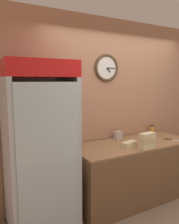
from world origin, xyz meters
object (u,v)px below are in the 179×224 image
sandwich_stack_middle (147,141)px  condiment_jar (152,129)px  chefs_knife (172,140)px  beverage_cooler (38,139)px  sandwich_stack_bottom (147,146)px  sandwich_flat_left (129,144)px  sandwich_stack_top (147,136)px  napkin_dispenser (118,135)px

sandwich_stack_middle → condiment_jar: 0.91m
chefs_knife → condiment_jar: condiment_jar is taller
beverage_cooler → sandwich_stack_bottom: size_ratio=8.28×
chefs_knife → sandwich_stack_bottom: bearing=-169.0°
beverage_cooler → condiment_jar: 2.09m
sandwich_flat_left → sandwich_stack_bottom: bearing=-44.8°
sandwich_stack_bottom → condiment_jar: condiment_jar is taller
sandwich_flat_left → sandwich_stack_middle: bearing=-44.8°
beverage_cooler → sandwich_stack_bottom: bearing=-14.7°
sandwich_flat_left → sandwich_stack_top: bearing=-44.8°
beverage_cooler → sandwich_stack_top: bearing=-14.7°
sandwich_flat_left → condiment_jar: bearing=26.8°
beverage_cooler → sandwich_stack_top: (1.39, -0.36, -0.05)m
sandwich_stack_bottom → chefs_knife: bearing=11.0°
beverage_cooler → sandwich_stack_middle: beverage_cooler is taller
sandwich_stack_middle → napkin_dispenser: sandwich_stack_middle is taller
sandwich_stack_middle → sandwich_flat_left: 0.25m
sandwich_stack_bottom → sandwich_flat_left: 0.24m
beverage_cooler → condiment_jar: (2.07, 0.23, -0.15)m
sandwich_stack_middle → condiment_jar: size_ratio=1.65×
chefs_knife → condiment_jar: bearing=83.8°
sandwich_stack_bottom → beverage_cooler: bearing=165.3°
sandwich_stack_middle → chefs_knife: (0.63, 0.12, -0.10)m
sandwich_stack_bottom → sandwich_stack_middle: sandwich_stack_middle is taller
sandwich_stack_middle → sandwich_flat_left: (-0.17, 0.17, -0.07)m
chefs_knife → condiment_jar: 0.48m
sandwich_stack_bottom → napkin_dispenser: bearing=96.2°
sandwich_stack_bottom → condiment_jar: size_ratio=1.68×
sandwich_stack_bottom → napkin_dispenser: 0.58m
beverage_cooler → sandwich_stack_middle: (1.39, -0.36, -0.12)m
sandwich_flat_left → chefs_knife: size_ratio=1.02×
sandwich_stack_middle → condiment_jar: bearing=41.2°
sandwich_stack_middle → sandwich_stack_top: sandwich_stack_top is taller
condiment_jar → napkin_dispenser: (-0.75, -0.02, -0.01)m
sandwich_stack_bottom → sandwich_stack_middle: size_ratio=1.02×
sandwich_stack_bottom → sandwich_flat_left: sandwich_flat_left is taller
condiment_jar → sandwich_stack_bottom: bearing=-138.8°
sandwich_stack_bottom → napkin_dispenser: size_ratio=2.00×
beverage_cooler → sandwich_stack_top: size_ratio=8.20×
beverage_cooler → sandwich_flat_left: bearing=-9.2°
sandwich_stack_bottom → sandwich_stack_top: bearing=0.0°
sandwich_stack_top → chefs_knife: 0.67m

